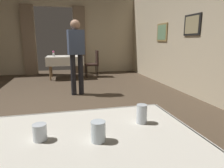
{
  "coord_description": "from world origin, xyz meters",
  "views": [
    {
      "loc": [
        0.3,
        -3.82,
        1.26
      ],
      "look_at": [
        1.24,
        0.07,
        0.38
      ],
      "focal_mm": 31.54,
      "sensor_mm": 36.0,
      "label": 1
    }
  ],
  "objects_px": {
    "dining_table_mid": "(65,59)",
    "glass_near_d": "(142,114)",
    "flower_vase_mid": "(53,53)",
    "person_waiter_by_doorway": "(76,51)",
    "dining_table_near": "(67,165)",
    "plate_mid_b": "(69,56)",
    "glass_near_b": "(98,131)",
    "chair_mid_right": "(94,62)",
    "glass_near_c": "(40,132)"
  },
  "relations": [
    {
      "from": "glass_near_d",
      "to": "person_waiter_by_doorway",
      "type": "bearing_deg",
      "value": 92.91
    },
    {
      "from": "dining_table_mid",
      "to": "person_waiter_by_doorway",
      "type": "distance_m",
      "value": 2.33
    },
    {
      "from": "flower_vase_mid",
      "to": "person_waiter_by_doorway",
      "type": "bearing_deg",
      "value": -74.51
    },
    {
      "from": "dining_table_near",
      "to": "chair_mid_right",
      "type": "bearing_deg",
      "value": 80.34
    },
    {
      "from": "chair_mid_right",
      "to": "flower_vase_mid",
      "type": "height_order",
      "value": "flower_vase_mid"
    },
    {
      "from": "glass_near_b",
      "to": "dining_table_near",
      "type": "bearing_deg",
      "value": -167.99
    },
    {
      "from": "dining_table_near",
      "to": "flower_vase_mid",
      "type": "xyz_separation_m",
      "value": [
        -0.32,
        5.95,
        0.19
      ]
    },
    {
      "from": "dining_table_mid",
      "to": "glass_near_b",
      "type": "bearing_deg",
      "value": -88.77
    },
    {
      "from": "flower_vase_mid",
      "to": "person_waiter_by_doorway",
      "type": "xyz_separation_m",
      "value": [
        0.61,
        -2.21,
        0.17
      ]
    },
    {
      "from": "dining_table_mid",
      "to": "plate_mid_b",
      "type": "height_order",
      "value": "plate_mid_b"
    },
    {
      "from": "dining_table_mid",
      "to": "person_waiter_by_doorway",
      "type": "height_order",
      "value": "person_waiter_by_doorway"
    },
    {
      "from": "glass_near_c",
      "to": "glass_near_d",
      "type": "distance_m",
      "value": 0.61
    },
    {
      "from": "plate_mid_b",
      "to": "flower_vase_mid",
      "type": "bearing_deg",
      "value": 173.08
    },
    {
      "from": "chair_mid_right",
      "to": "person_waiter_by_doorway",
      "type": "distance_m",
      "value": 2.45
    },
    {
      "from": "dining_table_mid",
      "to": "person_waiter_by_doorway",
      "type": "bearing_deg",
      "value": -83.66
    },
    {
      "from": "plate_mid_b",
      "to": "person_waiter_by_doorway",
      "type": "relative_size",
      "value": 0.14
    },
    {
      "from": "glass_near_b",
      "to": "glass_near_d",
      "type": "xyz_separation_m",
      "value": [
        0.31,
        0.17,
        0.01
      ]
    },
    {
      "from": "glass_near_c",
      "to": "flower_vase_mid",
      "type": "relative_size",
      "value": 0.47
    },
    {
      "from": "dining_table_near",
      "to": "plate_mid_b",
      "type": "relative_size",
      "value": 6.12
    },
    {
      "from": "dining_table_mid",
      "to": "chair_mid_right",
      "type": "bearing_deg",
      "value": 0.04
    },
    {
      "from": "glass_near_b",
      "to": "glass_near_c",
      "type": "height_order",
      "value": "glass_near_b"
    },
    {
      "from": "chair_mid_right",
      "to": "dining_table_mid",
      "type": "bearing_deg",
      "value": -179.96
    },
    {
      "from": "chair_mid_right",
      "to": "glass_near_d",
      "type": "distance_m",
      "value": 5.86
    },
    {
      "from": "dining_table_near",
      "to": "person_waiter_by_doorway",
      "type": "relative_size",
      "value": 0.85
    },
    {
      "from": "glass_near_d",
      "to": "plate_mid_b",
      "type": "bearing_deg",
      "value": 93.02
    },
    {
      "from": "flower_vase_mid",
      "to": "plate_mid_b",
      "type": "bearing_deg",
      "value": -6.92
    },
    {
      "from": "glass_near_d",
      "to": "flower_vase_mid",
      "type": "distance_m",
      "value": 5.8
    },
    {
      "from": "plate_mid_b",
      "to": "person_waiter_by_doorway",
      "type": "bearing_deg",
      "value": -86.8
    },
    {
      "from": "dining_table_near",
      "to": "glass_near_b",
      "type": "bearing_deg",
      "value": 12.01
    },
    {
      "from": "dining_table_mid",
      "to": "glass_near_d",
      "type": "xyz_separation_m",
      "value": [
        0.43,
        -5.82,
        0.16
      ]
    },
    {
      "from": "dining_table_near",
      "to": "dining_table_mid",
      "type": "distance_m",
      "value": 6.02
    },
    {
      "from": "chair_mid_right",
      "to": "person_waiter_by_doorway",
      "type": "height_order",
      "value": "person_waiter_by_doorway"
    },
    {
      "from": "plate_mid_b",
      "to": "dining_table_mid",
      "type": "bearing_deg",
      "value": 134.77
    },
    {
      "from": "dining_table_near",
      "to": "plate_mid_b",
      "type": "bearing_deg",
      "value": 88.33
    },
    {
      "from": "chair_mid_right",
      "to": "plate_mid_b",
      "type": "xyz_separation_m",
      "value": [
        -0.85,
        -0.14,
        0.24
      ]
    },
    {
      "from": "dining_table_mid",
      "to": "glass_near_d",
      "type": "relative_size",
      "value": 10.06
    },
    {
      "from": "glass_near_b",
      "to": "flower_vase_mid",
      "type": "xyz_separation_m",
      "value": [
        -0.49,
        5.91,
        0.05
      ]
    },
    {
      "from": "glass_near_d",
      "to": "plate_mid_b",
      "type": "relative_size",
      "value": 0.5
    },
    {
      "from": "plate_mid_b",
      "to": "glass_near_d",
      "type": "bearing_deg",
      "value": -86.98
    },
    {
      "from": "glass_near_b",
      "to": "plate_mid_b",
      "type": "height_order",
      "value": "glass_near_b"
    },
    {
      "from": "person_waiter_by_doorway",
      "to": "chair_mid_right",
      "type": "bearing_deg",
      "value": 72.18
    },
    {
      "from": "glass_near_c",
      "to": "person_waiter_by_doorway",
      "type": "xyz_separation_m",
      "value": [
        0.42,
        3.62,
        0.23
      ]
    },
    {
      "from": "glass_near_c",
      "to": "plate_mid_b",
      "type": "height_order",
      "value": "glass_near_c"
    },
    {
      "from": "dining_table_near",
      "to": "flower_vase_mid",
      "type": "bearing_deg",
      "value": 93.09
    },
    {
      "from": "flower_vase_mid",
      "to": "person_waiter_by_doorway",
      "type": "relative_size",
      "value": 0.11
    },
    {
      "from": "plate_mid_b",
      "to": "person_waiter_by_doorway",
      "type": "xyz_separation_m",
      "value": [
        0.12,
        -2.15,
        0.27
      ]
    },
    {
      "from": "glass_near_b",
      "to": "flower_vase_mid",
      "type": "distance_m",
      "value": 5.93
    },
    {
      "from": "chair_mid_right",
      "to": "glass_near_b",
      "type": "xyz_separation_m",
      "value": [
        -0.86,
        -5.99,
        0.29
      ]
    },
    {
      "from": "dining_table_near",
      "to": "plate_mid_b",
      "type": "height_order",
      "value": "plate_mid_b"
    },
    {
      "from": "chair_mid_right",
      "to": "person_waiter_by_doorway",
      "type": "bearing_deg",
      "value": -107.82
    }
  ]
}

